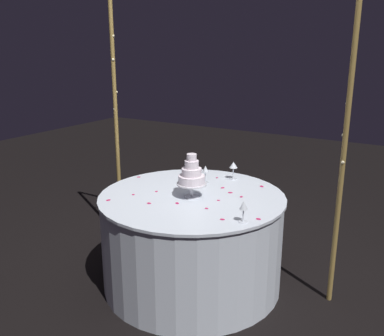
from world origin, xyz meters
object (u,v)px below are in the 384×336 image
(wine_glass_0, at_px, (205,170))
(wine_glass_1, at_px, (233,166))
(decorative_arch, at_px, (214,81))
(main_table, at_px, (192,240))
(wine_glass_2, at_px, (243,207))
(tiered_cake, at_px, (192,175))

(wine_glass_0, xyz_separation_m, wine_glass_1, (0.15, 0.21, 0.01))
(wine_glass_1, bearing_deg, decorative_arch, -113.01)
(main_table, xyz_separation_m, wine_glass_0, (-0.06, 0.32, 0.47))
(decorative_arch, height_order, wine_glass_2, decorative_arch)
(wine_glass_2, bearing_deg, wine_glass_0, 135.89)
(tiered_cake, bearing_deg, decorative_arch, 93.07)
(main_table, xyz_separation_m, tiered_cake, (0.02, -0.04, 0.53))
(tiered_cake, height_order, wine_glass_2, tiered_cake)
(wine_glass_2, bearing_deg, main_table, 153.72)
(main_table, relative_size, wine_glass_2, 9.93)
(tiered_cake, distance_m, wine_glass_1, 0.57)
(main_table, relative_size, wine_glass_0, 9.72)
(wine_glass_0, height_order, wine_glass_2, wine_glass_0)
(decorative_arch, relative_size, wine_glass_0, 16.80)
(main_table, xyz_separation_m, wine_glass_1, (0.09, 0.53, 0.48))
(tiered_cake, relative_size, wine_glass_2, 2.33)
(tiered_cake, xyz_separation_m, wine_glass_1, (0.07, 0.56, -0.05))
(decorative_arch, xyz_separation_m, wine_glass_1, (0.09, 0.20, -0.70))
(decorative_arch, xyz_separation_m, main_table, (0.00, -0.32, -1.18))
(main_table, bearing_deg, wine_glass_2, -26.28)
(main_table, bearing_deg, wine_glass_1, 80.63)
(wine_glass_0, xyz_separation_m, wine_glass_2, (0.60, -0.58, -0.00))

